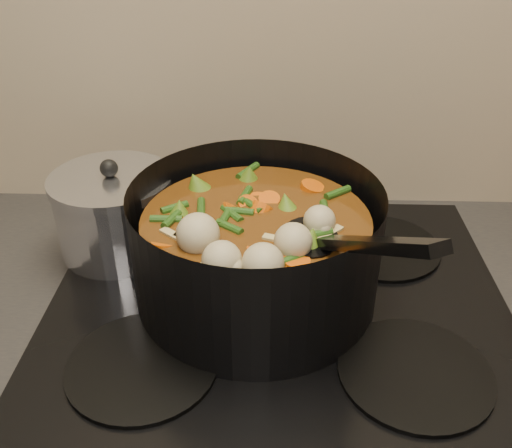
{
  "coord_description": "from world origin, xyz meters",
  "views": [
    {
      "loc": [
        -0.01,
        1.32,
        1.43
      ],
      "look_at": [
        -0.03,
        1.94,
        1.04
      ],
      "focal_mm": 40.0,
      "sensor_mm": 36.0,
      "label": 1
    }
  ],
  "objects": [
    {
      "name": "stovetop",
      "position": [
        0.0,
        1.93,
        0.92
      ],
      "size": [
        0.62,
        0.54,
        0.03
      ],
      "color": "black",
      "rests_on": "counter"
    },
    {
      "name": "stockpot",
      "position": [
        -0.03,
        1.94,
        1.01
      ],
      "size": [
        0.39,
        0.43,
        0.24
      ],
      "rotation": [
        0.0,
        0.0,
        0.24
      ],
      "color": "black",
      "rests_on": "stovetop"
    },
    {
      "name": "saucepan",
      "position": [
        -0.25,
        2.05,
        0.99
      ],
      "size": [
        0.18,
        0.18,
        0.15
      ],
      "rotation": [
        0.0,
        0.0,
        -0.02
      ],
      "color": "silver",
      "rests_on": "stovetop"
    }
  ]
}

